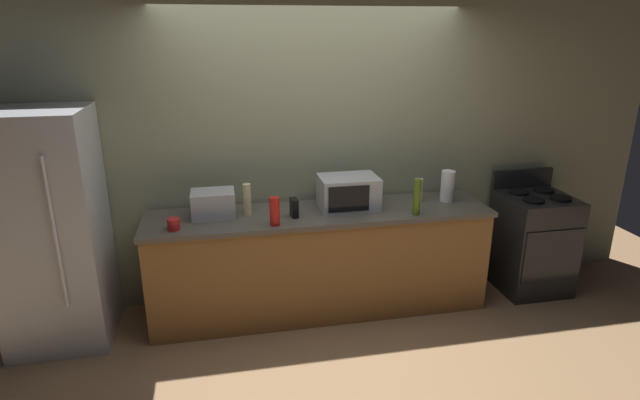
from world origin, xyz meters
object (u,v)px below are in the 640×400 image
(toaster_oven, at_px, (213,204))
(bottle_vinegar, at_px, (419,190))
(bottle_hot_sauce, at_px, (275,211))
(cordless_phone, at_px, (294,208))
(stove_range, at_px, (532,242))
(paper_towel_roll, at_px, (447,186))
(bottle_olive_oil, at_px, (417,197))
(refrigerator, at_px, (51,230))
(bottle_hand_soap, at_px, (247,200))
(microwave, at_px, (348,192))
(mug_red, at_px, (174,224))

(toaster_oven, bearing_deg, bottle_vinegar, 1.51)
(bottle_hot_sauce, bearing_deg, bottle_vinegar, 14.43)
(cordless_phone, bearing_deg, stove_range, -3.22)
(paper_towel_roll, relative_size, bottle_olive_oil, 0.91)
(refrigerator, distance_m, bottle_olive_oil, 2.81)
(toaster_oven, xyz_separation_m, bottle_hand_soap, (0.27, -0.02, 0.02))
(refrigerator, xyz_separation_m, bottle_olive_oil, (2.79, -0.22, 0.15))
(cordless_phone, height_order, bottle_hand_soap, bottle_hand_soap)
(microwave, height_order, bottle_hot_sauce, microwave)
(bottle_hand_soap, bearing_deg, mug_red, -158.93)
(stove_range, distance_m, paper_towel_roll, 1.04)
(toaster_oven, xyz_separation_m, paper_towel_roll, (1.99, -0.01, 0.03))
(cordless_phone, relative_size, bottle_hot_sauce, 0.68)
(bottle_vinegar, bearing_deg, refrigerator, -177.93)
(paper_towel_roll, distance_m, cordless_phone, 1.37)
(paper_towel_roll, relative_size, mug_red, 2.87)
(toaster_oven, bearing_deg, mug_red, -141.26)
(stove_range, relative_size, mug_red, 11.48)
(refrigerator, bearing_deg, bottle_vinegar, 2.07)
(microwave, distance_m, paper_towel_roll, 0.88)
(mug_red, bearing_deg, bottle_olive_oil, -1.40)
(refrigerator, distance_m, stove_range, 4.07)
(bottle_hand_soap, relative_size, bottle_hot_sauce, 1.17)
(toaster_oven, bearing_deg, bottle_olive_oil, -10.03)
(refrigerator, distance_m, bottle_hand_soap, 1.47)
(refrigerator, height_order, microwave, refrigerator)
(bottle_hot_sauce, bearing_deg, toaster_oven, 147.87)
(bottle_hand_soap, xyz_separation_m, bottle_hot_sauce, (0.19, -0.27, -0.02))
(microwave, bearing_deg, stove_range, -1.57)
(cordless_phone, bearing_deg, mug_red, -178.97)
(toaster_oven, relative_size, bottle_hot_sauce, 1.54)
(microwave, xyz_separation_m, toaster_oven, (-1.10, 0.01, -0.03))
(stove_range, distance_m, bottle_olive_oil, 1.40)
(refrigerator, xyz_separation_m, toaster_oven, (1.20, 0.06, 0.10))
(refrigerator, bearing_deg, cordless_phone, -2.38)
(paper_towel_roll, xyz_separation_m, mug_red, (-2.28, -0.23, -0.09))
(cordless_phone, bearing_deg, microwave, 9.44)
(bottle_olive_oil, bearing_deg, bottle_vinegar, 65.37)
(bottle_hand_soap, distance_m, bottle_olive_oil, 1.36)
(cordless_phone, xyz_separation_m, bottle_hand_soap, (-0.36, 0.12, 0.05))
(cordless_phone, bearing_deg, bottle_olive_oil, -13.76)
(bottle_vinegar, bearing_deg, microwave, -174.84)
(bottle_hand_soap, bearing_deg, bottle_olive_oil, -11.18)
(bottle_hot_sauce, bearing_deg, stove_range, 5.39)
(toaster_oven, relative_size, cordless_phone, 2.27)
(toaster_oven, height_order, mug_red, toaster_oven)
(stove_range, distance_m, bottle_vinegar, 1.23)
(cordless_phone, bearing_deg, toaster_oven, 162.60)
(refrigerator, xyz_separation_m, bottle_hand_soap, (1.46, 0.04, 0.13))
(paper_towel_roll, distance_m, bottle_vinegar, 0.25)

